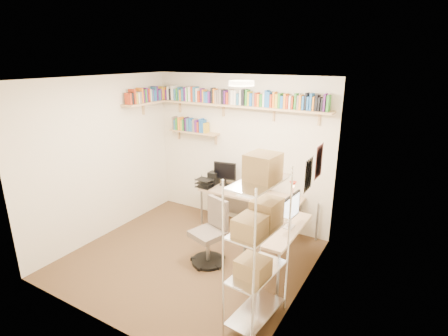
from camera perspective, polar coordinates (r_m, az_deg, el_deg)
The scene contains 6 objects.
ground at distance 5.19m, azimuth -5.70°, elevation -14.45°, with size 3.20×3.20×0.00m, color #4A3720.
room_shell at distance 4.56m, azimuth -6.24°, elevation 2.24°, with size 3.24×3.04×2.52m.
wall_shelves at distance 5.75m, azimuth -2.04°, elevation 10.41°, with size 3.12×1.09×0.80m.
corner_desk at distance 5.44m, azimuth 4.36°, elevation -5.18°, with size 2.01×1.70×1.14m.
office_chair at distance 4.92m, azimuth -2.18°, elevation -11.11°, with size 0.51×0.52×0.92m.
wire_rack at distance 3.51m, azimuth 5.70°, elevation -8.76°, with size 0.43×0.77×1.89m.
Camera 1 is at (2.64, -3.52, 2.76)m, focal length 28.00 mm.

